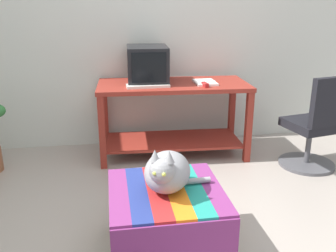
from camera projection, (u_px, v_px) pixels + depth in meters
The scene contains 11 objects.
ground_plane at pixel (179, 251), 2.33m from camera, with size 14.00×14.00×0.00m, color #9E9389.
back_wall at pixel (143, 22), 3.84m from camera, with size 8.00×0.10×2.60m, color silver.
desk at pixel (173, 106), 3.71m from camera, with size 1.50×0.73×0.74m.
tv_monitor at pixel (148, 65), 3.62m from camera, with size 0.41×0.50×0.35m.
keyboard at pixel (148, 86), 3.46m from camera, with size 0.40×0.15×0.02m, color beige.
book at pixel (205, 82), 3.62m from camera, with size 0.20×0.29×0.02m, color white.
ottoman_with_blanket at pixel (166, 221), 2.27m from camera, with size 0.68×0.69×0.43m.
cat at pixel (167, 172), 2.16m from camera, with size 0.46×0.41×0.30m.
office_chair at pixel (315, 129), 3.41m from camera, with size 0.52×0.52×0.89m.
stapler at pixel (205, 85), 3.47m from camera, with size 0.04×0.11×0.04m, color #A31E1E.
pen at pixel (209, 80), 3.75m from camera, with size 0.01×0.01×0.14m, color #B7B7BC.
Camera 1 is at (-0.38, -1.93, 1.48)m, focal length 39.65 mm.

